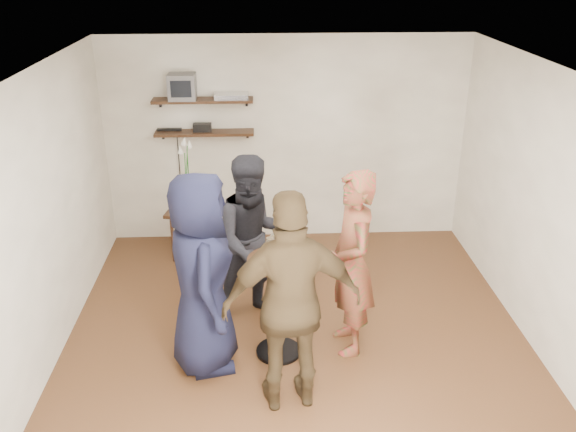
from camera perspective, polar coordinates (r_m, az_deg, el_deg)
The scene contains 18 objects.
room at distance 5.35m, azimuth 1.01°, elevation -0.67°, with size 4.58×5.08×2.68m.
shelf_upper at distance 7.45m, azimuth -7.99°, elevation 10.68°, with size 1.20×0.25×0.04m, color black.
shelf_lower at distance 7.55m, azimuth -7.82°, elevation 7.72°, with size 1.20×0.25×0.04m, color black.
crt_monitor at distance 7.44m, azimuth -9.87°, elevation 11.86°, with size 0.32×0.30×0.30m, color #59595B.
dvd_deck at distance 7.42m, azimuth -5.31°, elevation 11.12°, with size 0.40×0.24×0.06m, color silver.
radio at distance 7.54m, azimuth -8.02°, elevation 8.21°, with size 0.22×0.10×0.10m, color black.
power_strip at distance 7.64m, azimuth -11.04°, elevation 7.95°, with size 0.30×0.05×0.03m, color black.
side_table at distance 7.54m, azimuth -9.14°, elevation -0.03°, with size 0.60×0.60×0.60m.
vase_lilies at distance 7.39m, azimuth -9.35°, elevation 2.77°, with size 0.19×0.19×0.94m.
drinks_table at distance 5.56m, azimuth -0.94°, elevation -7.30°, with size 0.55×0.55×1.00m.
wine_glass_fl at distance 5.29m, azimuth -1.65°, elevation -2.78°, with size 0.07×0.07×0.22m.
wine_glass_fr at distance 5.29m, azimuth -0.18°, elevation -2.92°, with size 0.07×0.07×0.20m.
wine_glass_bl at distance 5.40m, azimuth -1.29°, elevation -2.40°, with size 0.07×0.07×0.20m.
wine_glass_br at distance 5.35m, azimuth -0.77°, elevation -2.62°, with size 0.07×0.07×0.20m.
person_plaid at distance 5.57m, azimuth 5.98°, elevation -4.47°, with size 0.65×0.43×1.78m, color red.
person_dark at distance 6.02m, azimuth -3.15°, elevation -2.28°, with size 0.85×0.66×1.74m, color black.
person_navy at distance 5.34m, azimuth -8.12°, elevation -5.43°, with size 0.91×0.59×1.86m, color black.
person_brown at distance 4.83m, azimuth 0.40°, elevation -8.24°, with size 1.12×0.46×1.91m, color #3F2E1B.
Camera 1 is at (-0.33, -4.86, 3.52)m, focal length 38.00 mm.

